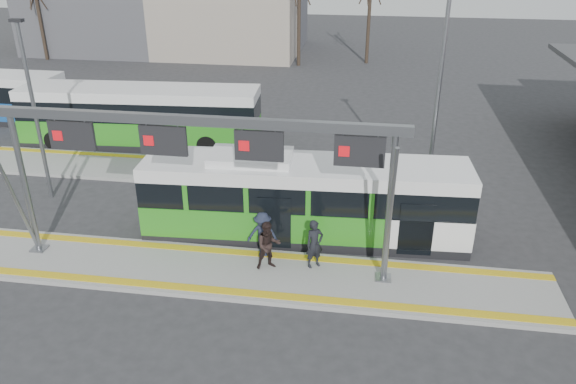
# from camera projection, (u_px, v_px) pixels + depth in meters

# --- Properties ---
(ground) EXTENTS (120.00, 120.00, 0.00)m
(ground) POSITION_uv_depth(u_px,v_px,m) (216.00, 273.00, 18.69)
(ground) COLOR #2D2D30
(ground) RESTS_ON ground
(platform_main) EXTENTS (22.00, 3.00, 0.15)m
(platform_main) POSITION_uv_depth(u_px,v_px,m) (216.00, 271.00, 18.66)
(platform_main) COLOR gray
(platform_main) RESTS_ON ground
(platform_second) EXTENTS (20.00, 3.00, 0.15)m
(platform_second) POSITION_uv_depth(u_px,v_px,m) (178.00, 170.00, 26.34)
(platform_second) COLOR gray
(platform_second) RESTS_ON ground
(tactile_main) EXTENTS (22.00, 2.65, 0.02)m
(tactile_main) POSITION_uv_depth(u_px,v_px,m) (216.00, 269.00, 18.62)
(tactile_main) COLOR gold
(tactile_main) RESTS_ON platform_main
(tactile_second) EXTENTS (20.00, 0.35, 0.02)m
(tactile_second) POSITION_uv_depth(u_px,v_px,m) (186.00, 159.00, 27.33)
(tactile_second) COLOR gold
(tactile_second) RESTS_ON platform_second
(gantry) EXTENTS (13.00, 1.68, 5.20)m
(gantry) POSITION_uv_depth(u_px,v_px,m) (200.00, 149.00, 17.11)
(gantry) COLOR slate
(gantry) RESTS_ON platform_main
(hero_bus) EXTENTS (11.77, 3.05, 3.21)m
(hero_bus) POSITION_uv_depth(u_px,v_px,m) (304.00, 200.00, 20.36)
(hero_bus) COLOR black
(hero_bus) RESTS_ON ground
(bg_bus_green) EXTENTS (12.35, 3.36, 3.05)m
(bg_bus_green) POSITION_uv_depth(u_px,v_px,m) (141.00, 117.00, 29.01)
(bg_bus_green) COLOR black
(bg_bus_green) RESTS_ON ground
(passenger_a) EXTENTS (0.74, 0.69, 1.70)m
(passenger_a) POSITION_uv_depth(u_px,v_px,m) (315.00, 244.00, 18.46)
(passenger_a) COLOR black
(passenger_a) RESTS_ON platform_main
(passenger_b) EXTENTS (1.01, 0.91, 1.69)m
(passenger_b) POSITION_uv_depth(u_px,v_px,m) (268.00, 245.00, 18.37)
(passenger_b) COLOR black
(passenger_b) RESTS_ON platform_main
(passenger_c) EXTENTS (1.07, 0.62, 1.64)m
(passenger_c) POSITION_uv_depth(u_px,v_px,m) (263.00, 235.00, 19.07)
(passenger_c) COLOR #1E2436
(passenger_c) RESTS_ON platform_main
(lamp_west) EXTENTS (0.50, 0.25, 7.35)m
(lamp_west) POSITION_uv_depth(u_px,v_px,m) (34.00, 108.00, 22.23)
(lamp_west) COLOR slate
(lamp_west) RESTS_ON ground
(lamp_east) EXTENTS (0.50, 0.25, 8.62)m
(lamp_east) POSITION_uv_depth(u_px,v_px,m) (438.00, 98.00, 21.24)
(lamp_east) COLOR slate
(lamp_east) RESTS_ON ground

